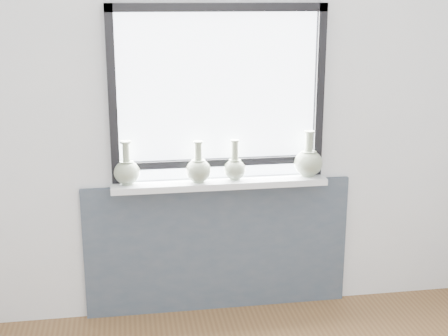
{
  "coord_description": "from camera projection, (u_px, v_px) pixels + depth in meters",
  "views": [
    {
      "loc": [
        -0.56,
        -1.91,
        1.99
      ],
      "look_at": [
        0.0,
        1.55,
        1.02
      ],
      "focal_mm": 50.0,
      "sensor_mm": 36.0,
      "label": 1
    }
  ],
  "objects": [
    {
      "name": "vase_a",
      "position": [
        127.0,
        171.0,
        3.71
      ],
      "size": [
        0.16,
        0.16,
        0.26
      ],
      "rotation": [
        0.0,
        0.0,
        0.25
      ],
      "color": "gray",
      "rests_on": "windowsill"
    },
    {
      "name": "vase_b",
      "position": [
        198.0,
        169.0,
        3.76
      ],
      "size": [
        0.15,
        0.15,
        0.25
      ],
      "rotation": [
        0.0,
        0.0,
        0.18
      ],
      "color": "gray",
      "rests_on": "windowsill"
    },
    {
      "name": "windowsill",
      "position": [
        220.0,
        183.0,
        3.82
      ],
      "size": [
        1.32,
        0.18,
        0.04
      ],
      "primitive_type": "cube",
      "color": "silver",
      "rests_on": "apron_panel"
    },
    {
      "name": "apron_panel",
      "position": [
        218.0,
        247.0,
        4.01
      ],
      "size": [
        1.7,
        0.03,
        0.86
      ],
      "primitive_type": "cube",
      "color": "#424A56",
      "rests_on": "ground"
    },
    {
      "name": "back_wall",
      "position": [
        217.0,
        113.0,
        3.8
      ],
      "size": [
        3.6,
        0.02,
        2.6
      ],
      "primitive_type": "cube",
      "color": "silver",
      "rests_on": "ground"
    },
    {
      "name": "vase_d",
      "position": [
        308.0,
        161.0,
        3.88
      ],
      "size": [
        0.18,
        0.18,
        0.29
      ],
      "rotation": [
        0.0,
        0.0,
        0.24
      ],
      "color": "gray",
      "rests_on": "windowsill"
    },
    {
      "name": "vase_c",
      "position": [
        235.0,
        167.0,
        3.81
      ],
      "size": [
        0.14,
        0.14,
        0.25
      ],
      "rotation": [
        0.0,
        0.0,
        -0.3
      ],
      "color": "gray",
      "rests_on": "windowsill"
    },
    {
      "name": "window",
      "position": [
        218.0,
        91.0,
        3.73
      ],
      "size": [
        1.3,
        0.06,
        1.05
      ],
      "color": "black",
      "rests_on": "windowsill"
    }
  ]
}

